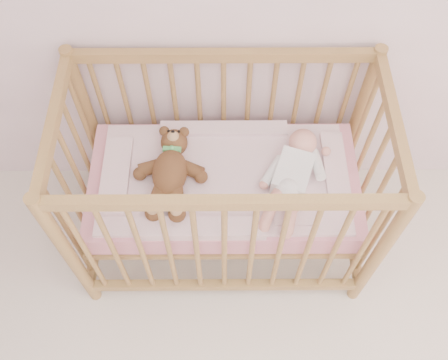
{
  "coord_description": "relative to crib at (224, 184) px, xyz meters",
  "views": [
    {
      "loc": [
        -0.32,
        0.42,
        2.46
      ],
      "look_at": [
        -0.31,
        1.55,
        0.62
      ],
      "focal_mm": 40.0,
      "sensor_mm": 36.0,
      "label": 1
    }
  ],
  "objects": [
    {
      "name": "crib",
      "position": [
        0.0,
        0.0,
        0.0
      ],
      "size": [
        1.36,
        0.76,
        1.0
      ],
      "primitive_type": null,
      "color": "#A38045",
      "rests_on": "floor"
    },
    {
      "name": "mattress",
      "position": [
        0.0,
        0.0,
        -0.01
      ],
      "size": [
        1.22,
        0.62,
        0.13
      ],
      "primitive_type": "cube",
      "color": "pink",
      "rests_on": "crib"
    },
    {
      "name": "blanket",
      "position": [
        0.0,
        0.0,
        0.06
      ],
      "size": [
        1.1,
        0.58,
        0.06
      ],
      "primitive_type": null,
      "color": "#FAACB7",
      "rests_on": "mattress"
    },
    {
      "name": "baby",
      "position": [
        0.3,
        -0.02,
        0.14
      ],
      "size": [
        0.44,
        0.62,
        0.14
      ],
      "primitive_type": null,
      "rotation": [
        0.0,
        0.0,
        -0.33
      ],
      "color": "white",
      "rests_on": "blanket"
    },
    {
      "name": "teddy_bear",
      "position": [
        -0.23,
        -0.02,
        0.15
      ],
      "size": [
        0.37,
        0.5,
        0.13
      ],
      "primitive_type": null,
      "rotation": [
        0.0,
        0.0,
        -0.06
      ],
      "color": "brown",
      "rests_on": "blanket"
    }
  ]
}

